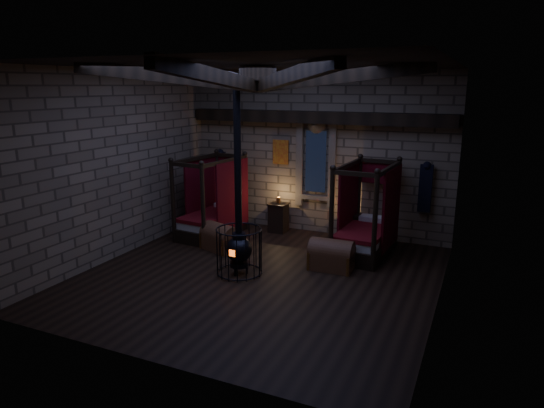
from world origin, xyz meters
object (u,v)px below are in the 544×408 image
at_px(bed_left, 213,216).
at_px(stove, 239,246).
at_px(bed_right, 366,232).
at_px(trunk_left, 220,238).
at_px(trunk_right, 331,256).

distance_m(bed_left, stove, 2.88).
relative_size(bed_right, trunk_left, 2.05).
xyz_separation_m(bed_left, trunk_right, (3.58, -1.11, -0.20)).
xyz_separation_m(bed_right, trunk_left, (-3.23, -1.18, -0.23)).
bearing_deg(bed_left, trunk_left, -46.30).
relative_size(bed_left, stove, 0.51).
distance_m(bed_left, bed_right, 4.01).
xyz_separation_m(bed_right, stove, (-2.09, -2.34, 0.08)).
xyz_separation_m(bed_left, trunk_left, (0.77, -0.99, -0.21)).
distance_m(bed_right, trunk_left, 3.45).
bearing_deg(trunk_left, stove, -25.81).
bearing_deg(bed_right, trunk_left, -156.55).
relative_size(trunk_left, stove, 0.25).
distance_m(trunk_left, trunk_right, 2.81).
height_order(bed_right, trunk_right, bed_right).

